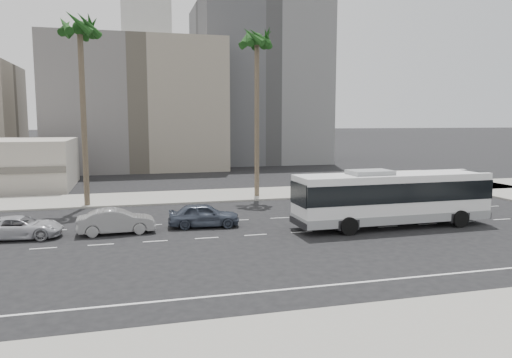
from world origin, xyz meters
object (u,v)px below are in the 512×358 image
object	(u,v)px
car_c	(20,227)
car_b	(117,221)
car_a	(204,215)
palm_mid	(80,32)
city_bus	(393,197)
palm_near	(257,43)

from	to	relation	value
car_c	car_b	bearing A→B (deg)	-88.00
car_a	palm_mid	bearing A→B (deg)	45.06
car_a	car_b	xyz separation A→B (m)	(-5.50, -0.48, -0.02)
city_bus	car_c	xyz separation A→B (m)	(-22.98, 2.76, -1.32)
city_bus	car_a	size ratio (longest dim) A/B	2.85
car_a	city_bus	bearing A→B (deg)	-98.91
city_bus	palm_near	distance (m)	19.00
city_bus	palm_near	bearing A→B (deg)	110.55
palm_mid	car_a	bearing A→B (deg)	-50.46
car_b	car_c	size ratio (longest dim) A/B	0.97
car_b	car_c	world-z (taller)	car_b
car_b	car_c	distance (m)	5.50
car_a	palm_mid	size ratio (longest dim) A/B	0.30
car_b	palm_near	bearing A→B (deg)	-48.62
car_a	palm_near	distance (m)	18.06
car_b	palm_near	world-z (taller)	palm_near
car_b	city_bus	bearing A→B (deg)	-100.43
palm_mid	palm_near	bearing A→B (deg)	4.54
car_a	car_c	bearing A→B (deg)	97.20
car_c	palm_near	xyz separation A→B (m)	(17.51, 11.17, 13.02)
car_b	palm_mid	bearing A→B (deg)	11.88
palm_near	car_c	bearing A→B (deg)	-147.46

